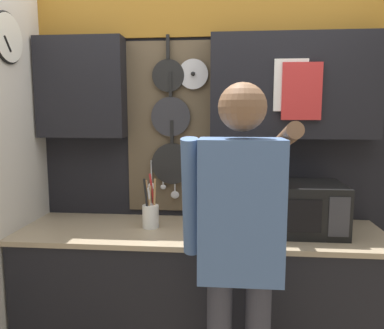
% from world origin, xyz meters
% --- Properties ---
extents(base_cabinet_counter, '(2.21, 0.63, 0.91)m').
position_xyz_m(base_cabinet_counter, '(0.00, -0.00, 0.45)').
color(base_cabinet_counter, black).
rests_on(base_cabinet_counter, ground_plane).
extents(back_wall_unit, '(2.78, 0.23, 2.52)m').
position_xyz_m(back_wall_unit, '(0.03, 0.28, 1.50)').
color(back_wall_unit, black).
rests_on(back_wall_unit, ground_plane).
extents(microwave, '(0.50, 0.38, 0.29)m').
position_xyz_m(microwave, '(0.59, 0.01, 1.06)').
color(microwave, black).
rests_on(microwave, base_cabinet_counter).
extents(knife_block, '(0.11, 0.15, 0.27)m').
position_xyz_m(knife_block, '(0.02, 0.01, 1.01)').
color(knife_block, brown).
rests_on(knife_block, base_cabinet_counter).
extents(utensil_crock, '(0.10, 0.10, 0.34)m').
position_xyz_m(utensil_crock, '(-0.31, 0.01, 1.00)').
color(utensil_crock, white).
rests_on(utensil_crock, base_cabinet_counter).
extents(person, '(0.54, 0.68, 1.75)m').
position_xyz_m(person, '(0.22, -0.53, 1.05)').
color(person, '#383842').
rests_on(person, ground_plane).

